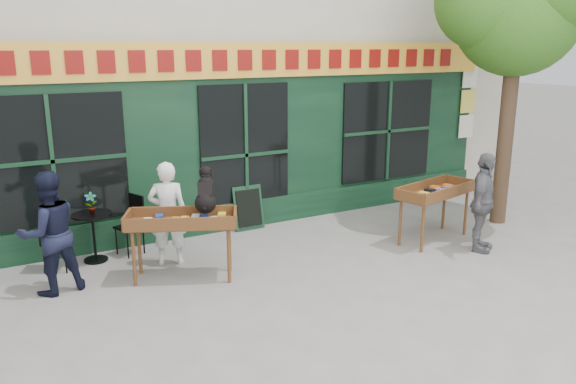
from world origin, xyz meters
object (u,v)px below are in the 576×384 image
object	(u,v)px
dog	(205,189)
bistro_table	(93,227)
woman	(168,213)
book_cart_right	(435,194)
man_left	(49,233)
man_right	(483,203)
book_cart_center	(182,223)

from	to	relation	value
dog	bistro_table	distance (m)	2.04
dog	woman	bearing A→B (deg)	140.87
book_cart_right	man_left	size ratio (longest dim) A/B	0.96
man_left	man_right	bearing A→B (deg)	153.15
book_cart_center	bistro_table	bearing A→B (deg)	151.42
book_cart_right	bistro_table	xyz separation A→B (m)	(-5.26, 1.80, -0.28)
woman	book_cart_right	bearing A→B (deg)	-170.74
man_right	bistro_table	world-z (taller)	man_right
dog	bistro_table	size ratio (longest dim) A/B	0.79
book_cart_center	bistro_table	world-z (taller)	book_cart_center
woman	man_right	distance (m)	4.95
woman	man_left	bearing A→B (deg)	32.77
man_right	man_left	bearing A→B (deg)	131.82
book_cart_right	book_cart_center	bearing A→B (deg)	159.92
man_right	man_left	size ratio (longest dim) A/B	0.97
woman	man_left	xyz separation A→B (m)	(-1.68, -0.25, 0.04)
dog	woman	size ratio (longest dim) A/B	0.38
dog	woman	distance (m)	0.93
book_cart_center	woman	size ratio (longest dim) A/B	1.02
man_right	bistro_table	bearing A→B (deg)	121.94
book_cart_right	bistro_table	size ratio (longest dim) A/B	2.11
book_cart_right	man_right	xyz separation A→B (m)	(0.30, -0.75, -0.02)
dog	man_left	distance (m)	2.13
man_right	man_left	world-z (taller)	man_left
woman	bistro_table	xyz separation A→B (m)	(-0.98, 0.65, -0.25)
book_cart_right	man_right	distance (m)	0.81
bistro_table	man_left	bearing A→B (deg)	-127.87
woman	man_left	world-z (taller)	man_left
man_right	woman	bearing A→B (deg)	124.03
man_left	dog	bearing A→B (deg)	155.44
book_cart_center	book_cart_right	distance (m)	4.30
book_cart_center	woman	bearing A→B (deg)	114.31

